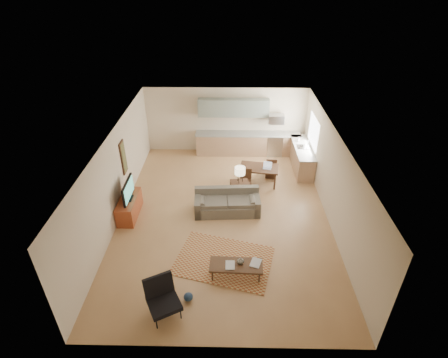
{
  "coord_description": "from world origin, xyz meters",
  "views": [
    {
      "loc": [
        0.17,
        -8.82,
        6.85
      ],
      "look_at": [
        0.0,
        0.3,
        1.15
      ],
      "focal_mm": 28.0,
      "sensor_mm": 36.0,
      "label": 1
    }
  ],
  "objects_px": {
    "sofa": "(227,202)",
    "coffee_table": "(236,270)",
    "tv_credenza": "(129,207)",
    "armchair": "(164,301)",
    "dining_table": "(259,175)",
    "console_table": "(239,191)"
  },
  "relations": [
    {
      "from": "coffee_table",
      "to": "tv_credenza",
      "type": "distance_m",
      "value": 4.15
    },
    {
      "from": "dining_table",
      "to": "console_table",
      "type": "bearing_deg",
      "value": -116.48
    },
    {
      "from": "coffee_table",
      "to": "dining_table",
      "type": "bearing_deg",
      "value": 81.01
    },
    {
      "from": "armchair",
      "to": "tv_credenza",
      "type": "relative_size",
      "value": 0.66
    },
    {
      "from": "sofa",
      "to": "console_table",
      "type": "distance_m",
      "value": 0.8
    },
    {
      "from": "coffee_table",
      "to": "armchair",
      "type": "distance_m",
      "value": 2.02
    },
    {
      "from": "dining_table",
      "to": "coffee_table",
      "type": "bearing_deg",
      "value": -92.36
    },
    {
      "from": "sofa",
      "to": "tv_credenza",
      "type": "distance_m",
      "value": 3.08
    },
    {
      "from": "coffee_table",
      "to": "sofa",
      "type": "bearing_deg",
      "value": 97.4
    },
    {
      "from": "console_table",
      "to": "dining_table",
      "type": "bearing_deg",
      "value": 47.95
    },
    {
      "from": "sofa",
      "to": "coffee_table",
      "type": "bearing_deg",
      "value": -87.95
    },
    {
      "from": "sofa",
      "to": "tv_credenza",
      "type": "xyz_separation_m",
      "value": [
        -3.07,
        -0.22,
        -0.06
      ]
    },
    {
      "from": "coffee_table",
      "to": "dining_table",
      "type": "relative_size",
      "value": 0.99
    },
    {
      "from": "sofa",
      "to": "coffee_table",
      "type": "xyz_separation_m",
      "value": [
        0.25,
        -2.69,
        -0.17
      ]
    },
    {
      "from": "coffee_table",
      "to": "tv_credenza",
      "type": "relative_size",
      "value": 0.99
    },
    {
      "from": "armchair",
      "to": "dining_table",
      "type": "height_order",
      "value": "armchair"
    },
    {
      "from": "console_table",
      "to": "armchair",
      "type": "bearing_deg",
      "value": -118.14
    },
    {
      "from": "sofa",
      "to": "coffee_table",
      "type": "height_order",
      "value": "sofa"
    },
    {
      "from": "tv_credenza",
      "to": "console_table",
      "type": "bearing_deg",
      "value": 14.76
    },
    {
      "from": "armchair",
      "to": "tv_credenza",
      "type": "height_order",
      "value": "armchair"
    },
    {
      "from": "tv_credenza",
      "to": "console_table",
      "type": "height_order",
      "value": "console_table"
    },
    {
      "from": "coffee_table",
      "to": "armchair",
      "type": "xyz_separation_m",
      "value": [
        -1.63,
        -1.17,
        0.25
      ]
    }
  ]
}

